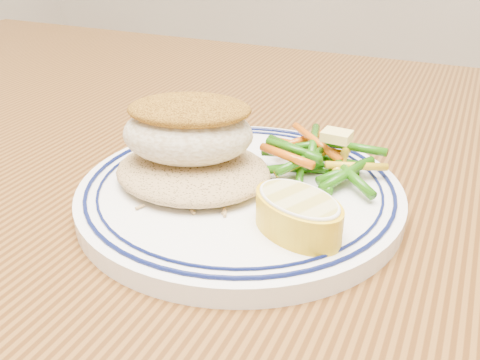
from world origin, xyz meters
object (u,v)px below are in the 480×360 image
at_px(vegetable_pile, 320,158).
at_px(dining_table, 262,271).
at_px(lemon_wedge, 298,213).
at_px(plate, 240,192).
at_px(rice_pilaf, 193,167).
at_px(fish_fillet, 188,128).

bearing_deg(vegetable_pile, dining_table, -178.37).
height_order(vegetable_pile, lemon_wedge, vegetable_pile).
distance_m(plate, vegetable_pile, 0.07).
bearing_deg(lemon_wedge, rice_pilaf, 159.52).
bearing_deg(fish_fillet, lemon_wedge, -21.38).
height_order(dining_table, rice_pilaf, rice_pilaf).
xyz_separation_m(plate, vegetable_pile, (0.05, 0.05, 0.02)).
distance_m(plate, rice_pilaf, 0.04).
distance_m(dining_table, rice_pilaf, 0.14).
bearing_deg(dining_table, vegetable_pile, 1.63).
bearing_deg(fish_fillet, dining_table, 47.93).
bearing_deg(vegetable_pile, rice_pilaf, -148.07).
height_order(rice_pilaf, vegetable_pile, vegetable_pile).
distance_m(plate, lemon_wedge, 0.08).
xyz_separation_m(dining_table, fish_fillet, (-0.04, -0.05, 0.15)).
bearing_deg(rice_pilaf, fish_fillet, 142.51).
distance_m(plate, fish_fillet, 0.06).
bearing_deg(fish_fillet, plate, 5.15).
xyz_separation_m(plate, fish_fillet, (-0.04, -0.00, 0.05)).
relative_size(dining_table, plate, 6.00).
relative_size(dining_table, vegetable_pile, 14.79).
xyz_separation_m(rice_pilaf, vegetable_pile, (0.09, 0.05, 0.00)).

